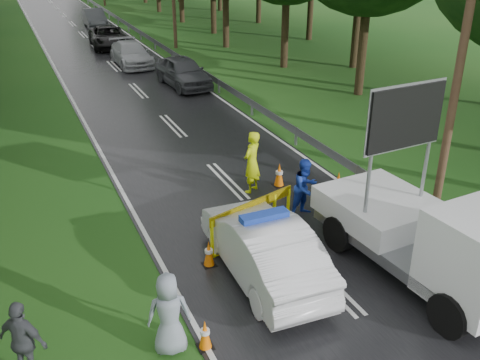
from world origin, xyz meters
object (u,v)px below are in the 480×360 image
police_sedan (264,248)px  queue_car_first (183,72)px  work_truck (436,237)px  queue_car_second (131,54)px  officer (252,162)px  barrier (252,211)px  queue_car_fourth (94,18)px  civilian (305,188)px  queue_car_third (109,37)px

police_sedan → queue_car_first: bearing=-100.3°
work_truck → queue_car_second: bearing=88.4°
officer → queue_car_first: bearing=-134.1°
police_sedan → barrier: bearing=-103.9°
police_sedan → queue_car_fourth: police_sedan is taller
police_sedan → civilian: civilian is taller
work_truck → barrier: 4.52m
police_sedan → barrier: police_sedan is taller
police_sedan → barrier: 1.64m
civilian → queue_car_fourth: bearing=74.1°
police_sedan → officer: (1.67, 4.25, 0.23)m
barrier → civilian: 2.09m
officer → queue_car_first: officer is taller
work_truck → queue_car_second: 24.96m
police_sedan → queue_car_third: 29.39m
officer → queue_car_second: bearing=-127.2°
officer → queue_car_third: officer is taller
civilian → queue_car_third: (-0.24, 27.06, -0.14)m
queue_car_third → police_sedan: bearing=-90.1°
queue_car_first → queue_car_fourth: 21.74m
work_truck → queue_car_first: (0.21, 18.93, -0.40)m
officer → queue_car_third: size_ratio=0.38×
queue_car_fourth → work_truck: bearing=-87.5°
barrier → queue_car_fourth: (2.43, 37.33, -0.14)m
officer → queue_car_fourth: officer is taller
barrier → queue_car_second: (1.89, 21.60, -0.19)m
queue_car_first → queue_car_second: 6.15m
barrier → queue_car_second: queue_car_second is taller
officer → work_truck: bearing=71.7°
queue_car_fourth → barrier: bearing=-92.1°
queue_car_first → queue_car_fourth: bearing=88.8°
police_sedan → queue_car_third: police_sedan is taller
queue_car_third → work_truck: bearing=-83.5°
barrier → queue_car_first: queue_car_first is taller
officer → barrier: bearing=30.3°
barrier → queue_car_first: size_ratio=0.59×
barrier → police_sedan: bearing=-123.4°
police_sedan → queue_car_third: size_ratio=0.90×
police_sedan → queue_car_first: 17.57m
civilian → queue_car_fourth: 36.65m
officer → queue_car_first: size_ratio=0.44×
barrier → work_truck: bearing=-65.1°
work_truck → queue_car_third: 31.09m
police_sedan → barrier: (0.44, 1.57, 0.11)m
barrier → queue_car_first: (3.25, 15.60, -0.10)m
officer → queue_car_third: (0.51, 25.06, -0.27)m
work_truck → barrier: bearing=128.3°
police_sedan → queue_car_second: size_ratio=0.99×
queue_car_fourth → police_sedan: bearing=-92.6°
officer → civilian: 2.14m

